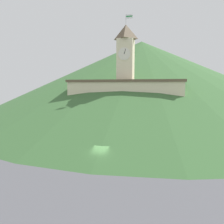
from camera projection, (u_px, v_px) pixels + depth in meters
ground_plane at (100, 163)px, 34.43m from camera, size 160.00×160.00×0.00m
civic_building at (125, 103)px, 55.49m from camera, size 28.62×8.64×29.31m
banner_fence at (120, 134)px, 49.58m from camera, size 27.63×0.12×2.46m
hillside_backdrop at (141, 78)px, 91.46m from camera, size 131.35×131.35×30.13m
street_lamp_left at (82, 122)px, 52.66m from camera, size 1.26×0.36×4.41m
street_lamp_right at (119, 123)px, 50.58m from camera, size 1.26×0.36×4.69m
street_lamp_far_left at (166, 126)px, 48.17m from camera, size 1.26×0.36×4.38m
car_black_suv at (148, 155)px, 35.35m from camera, size 5.09×2.81×1.80m
car_silver_hatch at (73, 139)px, 47.22m from camera, size 4.03×2.29×1.50m
car_green_wagon at (96, 146)px, 41.14m from camera, size 4.69×2.32×1.55m
car_white_taxi at (106, 159)px, 34.10m from camera, size 4.66×2.50×1.50m
car_gray_pickup at (43, 150)px, 38.27m from camera, size 5.46×2.74×1.75m
pedestrian at (152, 140)px, 44.64m from camera, size 0.53×0.53×1.73m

